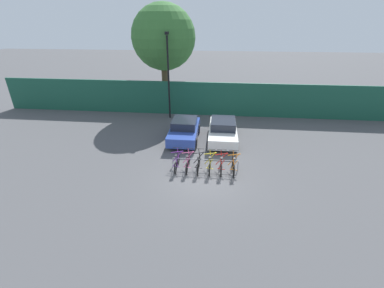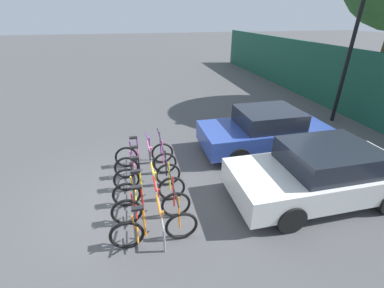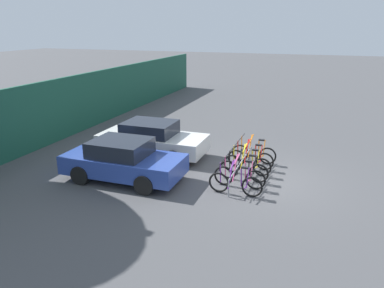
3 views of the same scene
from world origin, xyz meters
TOP-DOWN VIEW (x-y plane):
  - ground_plane at (0.00, 0.00)m, footprint 120.00×120.00m
  - hoarding_wall at (0.00, 9.50)m, footprint 36.00×0.16m
  - bike_rack at (0.05, 0.68)m, footprint 3.57×0.04m
  - bicycle_purple at (-1.46, 0.53)m, footprint 0.68×1.71m
  - bicycle_pink at (-0.87, 0.53)m, footprint 0.68×1.71m
  - bicycle_black at (-0.29, 0.53)m, footprint 0.68×1.71m
  - bicycle_yellow at (0.32, 0.53)m, footprint 0.68×1.71m
  - bicycle_red at (0.92, 0.53)m, footprint 0.68×1.71m
  - bicycle_orange at (1.57, 0.53)m, footprint 0.68×1.71m
  - car_blue at (-1.56, 4.38)m, footprint 1.91×4.04m
  - car_white at (1.01, 4.53)m, footprint 1.91×4.29m

SIDE VIEW (x-z plane):
  - ground_plane at x=0.00m, z-range 0.00..0.00m
  - bicycle_purple at x=-1.46m, z-range -0.15..0.90m
  - bicycle_pink at x=-0.87m, z-range -0.15..0.90m
  - bicycle_black at x=-0.29m, z-range -0.15..0.90m
  - bicycle_yellow at x=0.32m, z-range -0.15..0.90m
  - bicycle_red at x=0.92m, z-range -0.15..0.90m
  - bicycle_orange at x=1.57m, z-range -0.15..0.90m
  - bike_rack at x=0.05m, z-range 0.20..0.77m
  - car_blue at x=-1.56m, z-range -0.01..1.39m
  - car_white at x=1.01m, z-range -0.01..1.39m
  - hoarding_wall at x=0.00m, z-range 0.00..2.77m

